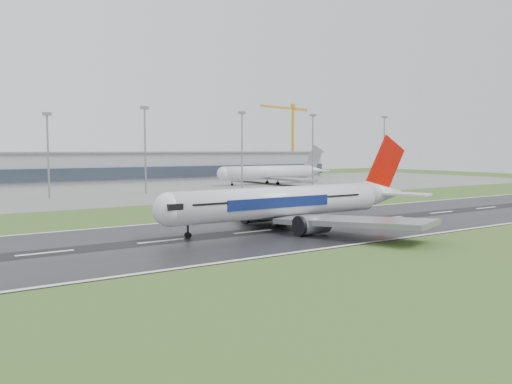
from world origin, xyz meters
TOP-DOWN VIEW (x-y plane):
  - ground at (0.00, 0.00)m, footprint 520.00×520.00m
  - runway at (0.00, 0.00)m, footprint 400.00×45.00m
  - apron at (0.00, 125.00)m, footprint 400.00×130.00m
  - terminal at (0.00, 185.00)m, footprint 240.00×36.00m
  - main_airliner at (-28.70, -0.01)m, footprint 65.23×62.13m
  - parked_airliner at (48.18, 119.47)m, footprint 63.51×59.24m
  - tower_crane at (122.44, 200.00)m, footprint 47.97×14.85m
  - floodmast_1 at (-58.69, 100.00)m, footprint 0.64×0.64m
  - floodmast_2 at (-23.79, 100.00)m, footprint 0.64×0.64m
  - floodmast_3 at (19.30, 100.00)m, footprint 0.64×0.64m
  - floodmast_4 at (57.85, 100.00)m, footprint 0.64×0.64m
  - floodmast_5 at (105.06, 100.00)m, footprint 0.64×0.64m

SIDE VIEW (x-z plane):
  - ground at x=0.00m, z-range 0.00..0.00m
  - apron at x=0.00m, z-range 0.00..0.08m
  - runway at x=0.00m, z-range 0.00..0.10m
  - terminal at x=0.00m, z-range 0.00..15.00m
  - parked_airliner at x=48.18m, z-range 0.08..18.47m
  - main_airliner at x=-28.70m, z-range 0.10..19.35m
  - floodmast_1 at x=-58.69m, z-range 0.00..28.29m
  - floodmast_3 at x=19.30m, z-range 0.00..31.76m
  - floodmast_2 at x=-23.79m, z-range 0.00..31.91m
  - floodmast_4 at x=57.85m, z-range 0.00..32.08m
  - floodmast_5 at x=105.06m, z-range 0.00..32.81m
  - tower_crane at x=122.44m, z-range 0.00..47.92m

